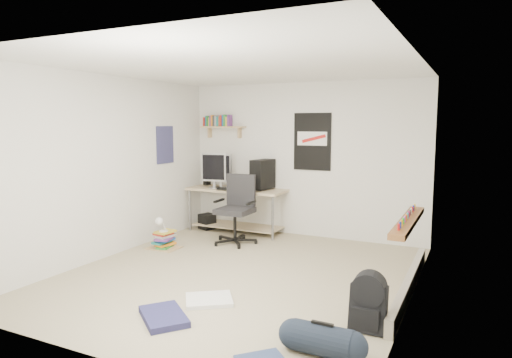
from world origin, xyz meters
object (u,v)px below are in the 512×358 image
at_px(backpack, 368,308).
at_px(duffel_bag, 322,338).
at_px(desk, 238,210).
at_px(office_chair, 235,212).
at_px(book_stack, 164,238).

distance_m(backpack, duffel_bag, 0.67).
distance_m(desk, backpack, 3.99).
xyz_separation_m(desk, backpack, (2.83, -2.80, -0.16)).
bearing_deg(office_chair, book_stack, -141.64).
bearing_deg(book_stack, desk, 71.46).
relative_size(desk, book_stack, 3.43).
xyz_separation_m(backpack, duffel_bag, (-0.23, -0.63, -0.06)).
bearing_deg(duffel_bag, desk, 128.41).
xyz_separation_m(desk, duffel_bag, (2.60, -3.43, -0.22)).
bearing_deg(backpack, book_stack, 155.43).
height_order(desk, duffel_bag, desk).
relative_size(backpack, duffel_bag, 0.85).
bearing_deg(desk, book_stack, -127.31).
height_order(desk, book_stack, desk).
bearing_deg(duffel_bag, office_chair, 131.24).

